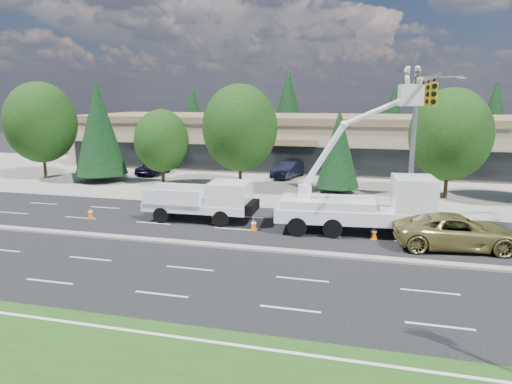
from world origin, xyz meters
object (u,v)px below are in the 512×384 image
(bucket_truck, at_px, (368,199))
(minivan, at_px, (457,231))
(signal_mast, at_px, (418,122))
(utility_pickup, at_px, (205,205))

(bucket_truck, height_order, minivan, bucket_truck)
(bucket_truck, bearing_deg, signal_mast, 41.98)
(bucket_truck, xyz_separation_m, minivan, (4.38, -1.48, -1.09))
(utility_pickup, xyz_separation_m, minivan, (14.01, -1.73, -0.16))
(signal_mast, distance_m, bucket_truck, 5.58)
(signal_mast, height_order, bucket_truck, signal_mast)
(signal_mast, relative_size, utility_pickup, 1.56)
(utility_pickup, xyz_separation_m, bucket_truck, (9.63, -0.25, 0.93))
(utility_pickup, bearing_deg, minivan, -8.57)
(signal_mast, relative_size, minivan, 1.66)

